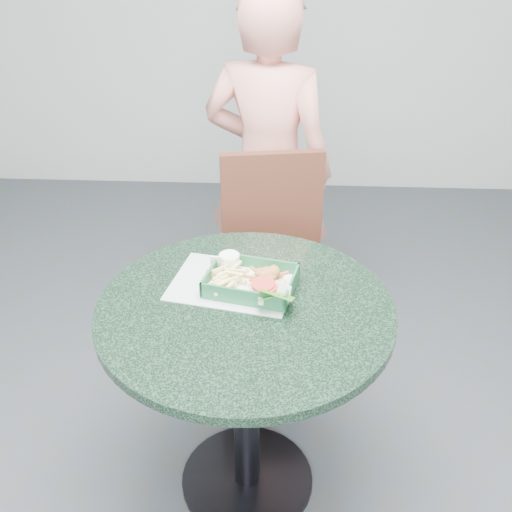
{
  "coord_description": "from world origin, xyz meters",
  "views": [
    {
      "loc": [
        0.1,
        -1.39,
        1.8
      ],
      "look_at": [
        0.03,
        0.1,
        0.88
      ],
      "focal_mm": 42.0,
      "sensor_mm": 36.0,
      "label": 1
    }
  ],
  "objects_px": {
    "dining_chair": "(271,254)",
    "diner_person": "(268,167)",
    "crab_sandwich": "(267,280)",
    "food_basket": "(251,289)",
    "cafe_table": "(246,356)",
    "sauce_ramekin": "(223,267)"
  },
  "relations": [
    {
      "from": "cafe_table",
      "to": "sauce_ramekin",
      "type": "bearing_deg",
      "value": 116.81
    },
    {
      "from": "dining_chair",
      "to": "food_basket",
      "type": "bearing_deg",
      "value": -103.26
    },
    {
      "from": "food_basket",
      "to": "dining_chair",
      "type": "bearing_deg",
      "value": 85.62
    },
    {
      "from": "dining_chair",
      "to": "crab_sandwich",
      "type": "bearing_deg",
      "value": -98.61
    },
    {
      "from": "food_basket",
      "to": "sauce_ramekin",
      "type": "distance_m",
      "value": 0.12
    },
    {
      "from": "dining_chair",
      "to": "crab_sandwich",
      "type": "xyz_separation_m",
      "value": [
        0.0,
        -0.58,
        0.27
      ]
    },
    {
      "from": "cafe_table",
      "to": "sauce_ramekin",
      "type": "height_order",
      "value": "sauce_ramekin"
    },
    {
      "from": "food_basket",
      "to": "cafe_table",
      "type": "bearing_deg",
      "value": -97.49
    },
    {
      "from": "dining_chair",
      "to": "diner_person",
      "type": "height_order",
      "value": "diner_person"
    },
    {
      "from": "food_basket",
      "to": "crab_sandwich",
      "type": "bearing_deg",
      "value": 6.38
    },
    {
      "from": "sauce_ramekin",
      "to": "diner_person",
      "type": "bearing_deg",
      "value": 82.35
    },
    {
      "from": "diner_person",
      "to": "crab_sandwich",
      "type": "relative_size",
      "value": 14.69
    },
    {
      "from": "cafe_table",
      "to": "diner_person",
      "type": "xyz_separation_m",
      "value": [
        0.03,
        0.97,
        0.2
      ]
    },
    {
      "from": "cafe_table",
      "to": "crab_sandwich",
      "type": "relative_size",
      "value": 8.11
    },
    {
      "from": "dining_chair",
      "to": "diner_person",
      "type": "relative_size",
      "value": 0.59
    },
    {
      "from": "cafe_table",
      "to": "food_basket",
      "type": "height_order",
      "value": "food_basket"
    },
    {
      "from": "cafe_table",
      "to": "crab_sandwich",
      "type": "xyz_separation_m",
      "value": [
        0.06,
        0.09,
        0.22
      ]
    },
    {
      "from": "dining_chair",
      "to": "sauce_ramekin",
      "type": "distance_m",
      "value": 0.6
    },
    {
      "from": "dining_chair",
      "to": "food_basket",
      "type": "relative_size",
      "value": 3.62
    },
    {
      "from": "food_basket",
      "to": "sauce_ramekin",
      "type": "relative_size",
      "value": 4.08
    },
    {
      "from": "crab_sandwich",
      "to": "food_basket",
      "type": "bearing_deg",
      "value": -173.62
    },
    {
      "from": "cafe_table",
      "to": "sauce_ramekin",
      "type": "xyz_separation_m",
      "value": [
        -0.08,
        0.15,
        0.22
      ]
    }
  ]
}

